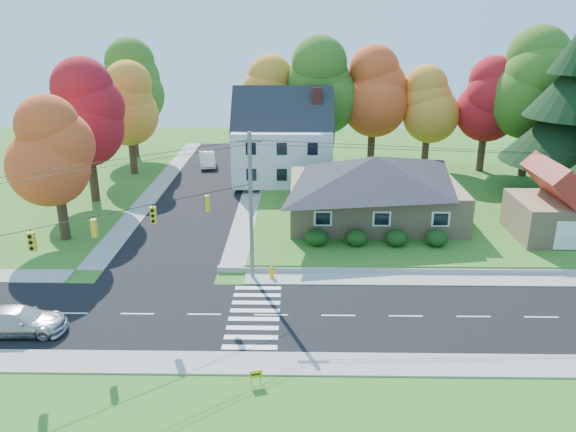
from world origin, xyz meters
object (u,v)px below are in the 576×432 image
(ranch_house, at_px, (374,187))
(silver_sedan, at_px, (19,321))
(fire_hydrant, at_px, (272,273))
(white_car, at_px, (207,159))

(ranch_house, height_order, silver_sedan, ranch_house)
(silver_sedan, bearing_deg, fire_hydrant, -64.13)
(silver_sedan, relative_size, fire_hydrant, 6.00)
(silver_sedan, height_order, white_car, white_car)
(ranch_house, bearing_deg, fire_hydrant, -126.70)
(ranch_house, height_order, white_car, ranch_house)
(silver_sedan, xyz_separation_m, fire_hydrant, (13.79, 7.24, -0.36))
(fire_hydrant, bearing_deg, ranch_house, 53.30)
(silver_sedan, xyz_separation_m, white_car, (4.79, 37.57, 0.08))
(ranch_house, xyz_separation_m, silver_sedan, (-21.96, -18.20, -2.50))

